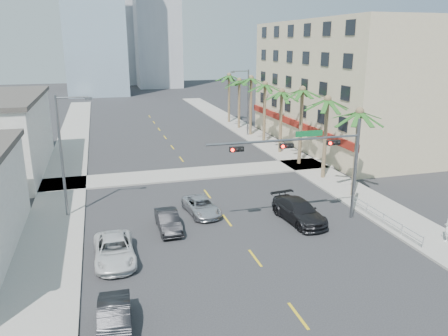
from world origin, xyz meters
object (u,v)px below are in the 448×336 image
(car_parked_far, at_px, (114,250))
(car_lane_right, at_px, (299,211))
(car_parked_mid, at_px, (114,321))
(car_lane_left, at_px, (168,221))
(traffic_signal_mast, at_px, (316,154))
(pedestrian, at_px, (448,227))
(car_lane_center, at_px, (201,206))

(car_parked_far, height_order, car_lane_right, car_lane_right)
(car_parked_mid, distance_m, car_lane_left, 11.26)
(traffic_signal_mast, xyz_separation_m, car_parked_mid, (-14.19, -8.93, -4.38))
(car_parked_mid, xyz_separation_m, car_parked_far, (0.29, 6.94, 0.01))
(car_lane_left, distance_m, pedestrian, 18.34)
(car_parked_mid, distance_m, car_lane_center, 14.49)
(traffic_signal_mast, distance_m, car_lane_center, 9.35)
(car_parked_far, height_order, car_lane_center, car_parked_far)
(car_parked_far, bearing_deg, car_parked_mid, -93.02)
(car_lane_center, xyz_separation_m, pedestrian, (14.07, -9.24, 0.54))
(car_lane_center, bearing_deg, traffic_signal_mast, -34.13)
(car_lane_left, height_order, car_lane_right, car_lane_right)
(car_lane_left, height_order, car_lane_center, car_lane_left)
(traffic_signal_mast, xyz_separation_m, car_lane_center, (-7.28, 3.81, -4.45))
(car_lane_center, height_order, pedestrian, pedestrian)
(car_parked_mid, bearing_deg, traffic_signal_mast, 34.65)
(pedestrian, bearing_deg, car_parked_mid, -25.20)
(car_parked_mid, bearing_deg, car_parked_far, 90.09)
(traffic_signal_mast, distance_m, car_parked_mid, 17.33)
(car_lane_right, bearing_deg, pedestrian, -44.44)
(car_parked_far, xyz_separation_m, car_lane_center, (6.62, 5.79, -0.08))
(traffic_signal_mast, height_order, car_lane_left, traffic_signal_mast)
(car_parked_mid, height_order, car_parked_far, car_parked_far)
(traffic_signal_mast, height_order, car_parked_far, traffic_signal_mast)
(car_parked_mid, xyz_separation_m, car_lane_right, (13.36, 9.43, 0.09))
(car_parked_mid, relative_size, car_lane_right, 0.77)
(car_parked_far, xyz_separation_m, car_lane_right, (13.07, 2.49, 0.09))
(traffic_signal_mast, relative_size, car_parked_mid, 2.68)
(car_parked_far, bearing_deg, car_lane_left, 42.93)
(traffic_signal_mast, relative_size, pedestrian, 5.57)
(car_parked_far, distance_m, car_lane_left, 5.17)
(car_parked_mid, height_order, car_lane_left, car_parked_mid)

